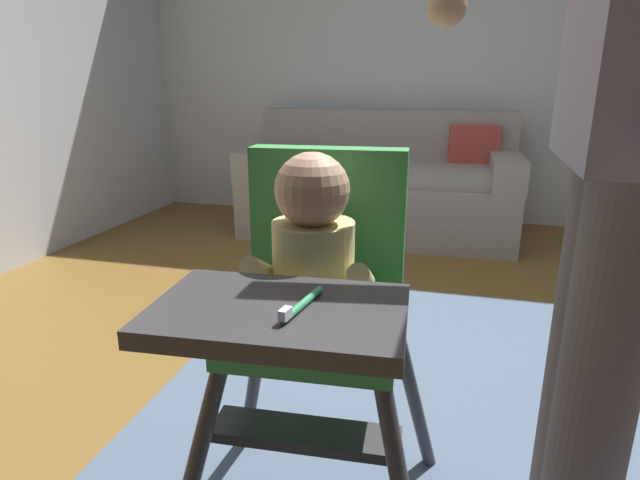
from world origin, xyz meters
The scene contains 6 objects.
ground centered at (0.00, 0.00, -0.05)m, with size 6.34×6.43×0.10m, color brown.
wall_far centered at (0.00, 2.44, 1.39)m, with size 5.54×0.06×2.78m, color silver.
area_rug centered at (0.19, -0.46, 0.00)m, with size 2.09×2.56×0.01m, color #4B5C71.
couch centered at (-0.41, 1.92, 0.33)m, with size 1.89×0.86×0.86m.
high_chair centered at (-0.16, -0.78, 0.64)m, with size 0.64×0.75×0.94m.
adult_standing centered at (0.38, -0.80, 0.96)m, with size 0.51×0.51×1.69m.
Camera 1 is at (0.11, -1.78, 1.06)m, focal length 29.30 mm.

